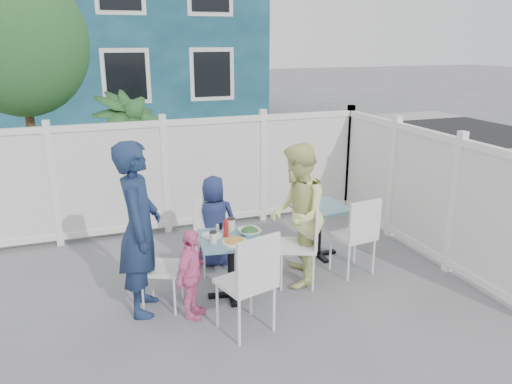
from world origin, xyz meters
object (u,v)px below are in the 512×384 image
object	(u,v)px
chair_left	(154,260)
boy	(214,221)
chair_near	(251,277)
toddler	(191,274)
spare_table	(319,217)
utility_cabinet	(4,177)
chair_right	(305,238)
main_table	(231,251)
woman	(297,215)
chair_back	(212,228)
man	(139,229)

from	to	relation	value
chair_left	boy	bearing A→B (deg)	156.85
chair_left	chair_near	bearing A→B (deg)	67.05
toddler	chair_left	bearing A→B (deg)	79.27
spare_table	boy	bearing A→B (deg)	170.83
boy	chair_near	bearing A→B (deg)	98.92
utility_cabinet	spare_table	xyz separation A→B (m)	(3.88, -3.09, -0.08)
utility_cabinet	chair_right	xyz separation A→B (m)	(3.38, -3.72, -0.05)
toddler	main_table	bearing A→B (deg)	-24.06
woman	boy	world-z (taller)	woman
chair_near	woman	bearing A→B (deg)	28.65
woman	toddler	size ratio (longest dim) A/B	1.73
spare_table	chair_near	distance (m)	1.95
utility_cabinet	boy	distance (m)	3.87
main_table	chair_near	xyz separation A→B (m)	(-0.04, -0.75, 0.06)
chair_back	man	bearing A→B (deg)	35.87
chair_left	boy	world-z (taller)	boy
toddler	man	bearing A→B (deg)	91.56
chair_near	man	xyz separation A→B (m)	(-0.88, 0.79, 0.29)
chair_back	chair_left	bearing A→B (deg)	38.79
boy	main_table	bearing A→B (deg)	98.75
chair_near	woman	world-z (taller)	woman
chair_back	woman	size ratio (longest dim) A/B	0.55
utility_cabinet	woman	distance (m)	4.93
spare_table	chair_left	world-z (taller)	chair_left
chair_left	woman	distance (m)	1.60
woman	man	bearing A→B (deg)	-65.37
chair_left	chair_back	size ratio (longest dim) A/B	1.01
woman	toddler	xyz separation A→B (m)	(-1.27, -0.34, -0.34)
utility_cabinet	spare_table	size ratio (longest dim) A/B	1.78
chair_right	chair_near	world-z (taller)	chair_near
chair_right	woman	size ratio (longest dim) A/B	0.59
chair_near	chair_back	bearing A→B (deg)	72.51
spare_table	chair_back	bearing A→B (deg)	175.26
chair_right	toddler	distance (m)	1.37
main_table	spare_table	world-z (taller)	main_table
chair_near	man	size ratio (longest dim) A/B	0.58
utility_cabinet	man	bearing A→B (deg)	-67.23
spare_table	boy	world-z (taller)	boy
man	boy	size ratio (longest dim) A/B	1.58
boy	chair_back	bearing A→B (deg)	73.33
main_table	spare_table	size ratio (longest dim) A/B	1.09
boy	man	bearing A→B (deg)	51.50
chair_right	chair_back	xyz separation A→B (m)	(-0.86, 0.74, -0.04)
utility_cabinet	spare_table	bearing A→B (deg)	-39.57
utility_cabinet	boy	world-z (taller)	utility_cabinet
man	woman	world-z (taller)	man
main_table	chair_near	distance (m)	0.75
main_table	man	bearing A→B (deg)	177.32
spare_table	chair_right	distance (m)	0.80
chair_back	man	xyz separation A→B (m)	(-0.91, -0.69, 0.37)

